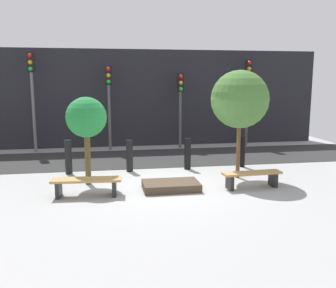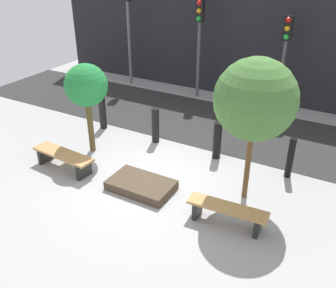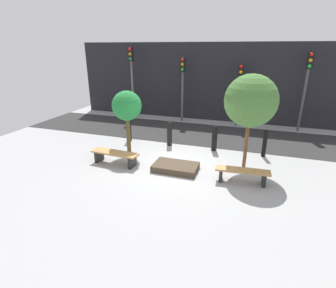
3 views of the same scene
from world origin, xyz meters
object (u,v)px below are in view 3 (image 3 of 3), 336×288
Objects in this scene: bench_right at (242,173)px; tree_behind_right_bench at (251,101)px; bollard_right at (265,143)px; traffic_light_mid_west at (183,78)px; bench_left at (115,155)px; bollard_far_left at (129,129)px; traffic_light_west at (132,70)px; bollard_center at (214,138)px; traffic_light_mid_east at (240,84)px; traffic_light_east at (307,78)px; planter_bed at (176,167)px; bollard_left at (169,134)px; tree_behind_left_bench at (127,106)px.

tree_behind_right_bench reaches higher than bench_right.
traffic_light_mid_west is at bearing 137.89° from bollard_right.
bollard_far_left is (-0.66, 2.46, 0.21)m from bench_left.
tree_behind_right_bench is at bearing -54.81° from traffic_light_mid_west.
traffic_light_west is (-6.80, 6.45, 2.44)m from bench_right.
traffic_light_west is 1.14× the size of traffic_light_mid_west.
bollard_center is 0.97× the size of bollard_right.
traffic_light_mid_east is at bearing 92.35° from bench_right.
traffic_light_mid_west is 0.92× the size of traffic_light_east.
traffic_light_mid_west is at bearing 71.11° from bollard_far_left.
planter_bed is 0.40× the size of traffic_light_east.
planter_bed is 1.40× the size of bollard_far_left.
traffic_light_mid_east is (3.75, 6.45, 1.91)m from bench_left.
bollard_left is at bearing 138.51° from bench_right.
bench_left is 7.70m from traffic_light_mid_east.
bollard_far_left is 3.85m from bollard_center.
planter_bed is 0.38× the size of traffic_light_west.
bollard_far_left is 4.63m from traffic_light_mid_west.
traffic_light_mid_east reaches higher than bollard_right.
tree_behind_left_bench is at bearing -141.95° from traffic_light_east.
bench_left is 4.46m from bench_right.
traffic_light_east reaches higher than bench_left.
traffic_light_east is (1.68, 3.99, 2.10)m from bollard_right.
bench_right is 7.76m from traffic_light_mid_west.
traffic_light_mid_east is at bearing 76.29° from planter_bed.
tree_behind_right_bench is 5.82m from traffic_light_east.
bollard_far_left reaches higher than bench_right.
bench_right is 6.77m from traffic_light_mid_east.
bollard_left is 0.29× the size of traffic_light_mid_west.
traffic_light_mid_east reaches higher than tree_behind_left_bench.
planter_bed is at bearing -103.71° from traffic_light_mid_east.
bollard_left reaches higher than bench_right.
tree_behind_right_bench is at bearing -113.77° from traffic_light_east.
traffic_light_mid_east reaches higher than bollard_left.
tree_behind_left_bench is at bearing -157.33° from bollard_center.
bench_left is 2.56m from bollard_far_left.
tree_behind_right_bench reaches higher than bollard_far_left.
traffic_light_west is (-7.46, 3.99, 2.23)m from bollard_right.
tree_behind_left_bench is at bearing 157.46° from planter_bed.
bench_left is 1.65× the size of bollard_far_left.
traffic_light_mid_west reaches higher than bollard_right.
tree_behind_left_bench is (-4.46, 1.13, 1.57)m from bench_right.
bench_right is 1.61× the size of bollard_center.
bollard_left reaches higher than planter_bed.
traffic_light_east reaches higher than bollard_center.
bollard_far_left is at bearing -67.13° from traffic_light_west.
bench_left is 5.03m from tree_behind_right_bench.
traffic_light_east is (6.10, 0.00, 0.19)m from traffic_light_mid_west.
bench_left is at bearing -154.35° from bollard_right.
tree_behind_right_bench is 0.85× the size of traffic_light_east.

